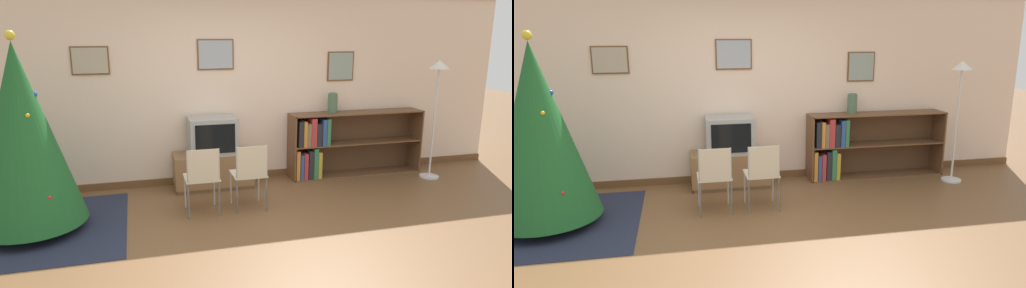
% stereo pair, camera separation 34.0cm
% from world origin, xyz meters
% --- Properties ---
extents(ground_plane, '(24.00, 24.00, 0.00)m').
position_xyz_m(ground_plane, '(0.00, 0.00, 0.00)').
color(ground_plane, brown).
extents(wall_back, '(8.82, 0.11, 2.70)m').
position_xyz_m(wall_back, '(0.00, 2.19, 1.35)').
color(wall_back, beige).
rests_on(wall_back, ground_plane).
extents(area_rug, '(1.96, 1.89, 0.01)m').
position_xyz_m(area_rug, '(-2.32, 0.98, 0.00)').
color(area_rug, '#23283D').
rests_on(area_rug, ground_plane).
extents(christmas_tree, '(1.16, 1.16, 2.12)m').
position_xyz_m(christmas_tree, '(-2.32, 0.98, 1.06)').
color(christmas_tree, maroon).
rests_on(christmas_tree, area_rug).
extents(tv_console, '(1.07, 0.47, 0.49)m').
position_xyz_m(tv_console, '(-0.18, 1.89, 0.25)').
color(tv_console, brown).
rests_on(tv_console, ground_plane).
extents(television, '(0.64, 0.46, 0.50)m').
position_xyz_m(television, '(-0.18, 1.89, 0.74)').
color(television, '#9E9E99').
rests_on(television, tv_console).
extents(folding_chair_left, '(0.40, 0.40, 0.82)m').
position_xyz_m(folding_chair_left, '(-0.46, 0.94, 0.47)').
color(folding_chair_left, beige).
rests_on(folding_chair_left, ground_plane).
extents(folding_chair_right, '(0.40, 0.40, 0.82)m').
position_xyz_m(folding_chair_right, '(0.11, 0.94, 0.47)').
color(folding_chair_right, beige).
rests_on(folding_chair_right, ground_plane).
extents(bookshelf, '(2.05, 0.36, 0.95)m').
position_xyz_m(bookshelf, '(1.63, 1.96, 0.47)').
color(bookshelf, brown).
rests_on(bookshelf, ground_plane).
extents(vase, '(0.14, 0.14, 0.29)m').
position_xyz_m(vase, '(1.63, 2.00, 1.10)').
color(vase, '#47664C').
rests_on(vase, bookshelf).
extents(standing_lamp, '(0.28, 0.28, 1.72)m').
position_xyz_m(standing_lamp, '(3.00, 1.50, 1.32)').
color(standing_lamp, silver).
rests_on(standing_lamp, ground_plane).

